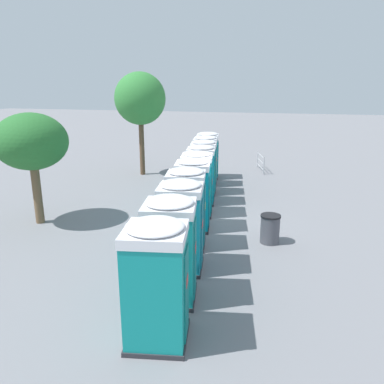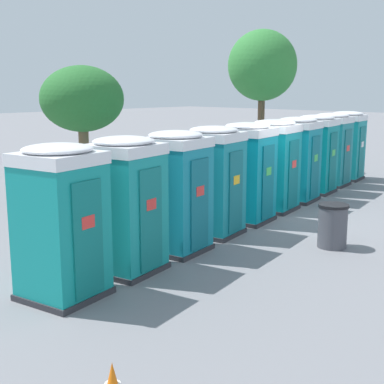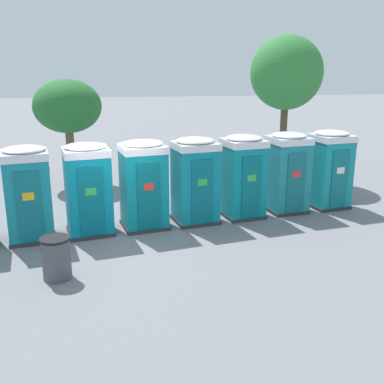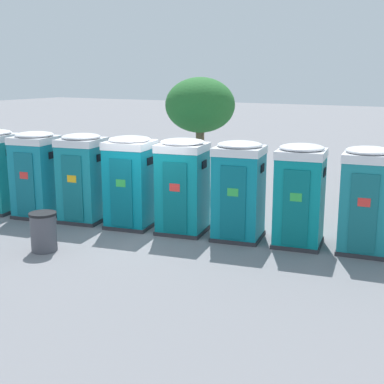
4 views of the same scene
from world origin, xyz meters
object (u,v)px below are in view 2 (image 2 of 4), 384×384
portapotty_4 (247,172)px  trash_can (333,226)px  street_tree_1 (262,66)px  portapotty_0 (61,221)px  street_tree_0 (82,100)px  portapotty_2 (176,191)px  portapotty_3 (214,180)px  portapotty_6 (297,159)px  portapotty_8 (331,149)px  portapotty_7 (316,154)px  portapotty_1 (125,204)px  portapotty_5 (274,165)px  portapotty_9 (346,145)px

portapotty_4 → trash_can: (-0.58, -2.76, -0.80)m
street_tree_1 → trash_can: size_ratio=6.01×
portapotty_0 → street_tree_0: (5.18, 6.62, 1.74)m
portapotty_2 → portapotty_3: 1.55m
portapotty_6 → street_tree_0: bearing=127.5°
portapotty_3 → portapotty_8: size_ratio=1.00×
portapotty_7 → portapotty_0: bearing=-171.2°
portapotty_1 → portapotty_4: bearing=8.7°
portapotty_5 → portapotty_9: 6.20m
trash_can → portapotty_0: bearing=161.7°
portapotty_2 → portapotty_7: 7.75m
portapotty_1 → portapotty_2: 1.55m
portapotty_5 → portapotty_6: 1.55m
portapotty_1 → street_tree_0: bearing=60.3°
portapotty_1 → portapotty_4: 4.65m
portapotty_6 → street_tree_0: (-4.01, 5.22, 1.74)m
portapotty_3 → portapotty_7: (6.13, 0.92, 0.00)m
portapotty_0 → portapotty_3: 4.65m
portapotty_4 → portapotty_6: same height
portapotty_5 → street_tree_0: 6.23m
portapotty_1 → portapotty_2: size_ratio=1.00×
portapotty_5 → trash_can: size_ratio=2.67×
portapotty_9 → trash_can: (-8.23, -3.99, -0.80)m
portapotty_8 → portapotty_9: (1.53, 0.23, -0.00)m
portapotty_1 → portapotty_3: (3.06, 0.50, 0.00)m
portapotty_4 → trash_can: size_ratio=2.67×
portapotty_5 → trash_can: (-2.11, -3.00, -0.80)m
portapotty_0 → trash_can: bearing=-18.3°
portapotty_4 → portapotty_8: (6.12, 1.00, 0.00)m
portapotty_0 → portapotty_6: same height
portapotty_1 → portapotty_2: (1.54, 0.21, 0.00)m
portapotty_9 → street_tree_0: (-8.60, 4.46, 1.74)m
street_tree_1 → portapotty_3: bearing=-149.9°
street_tree_0 → trash_can: (0.37, -8.45, -2.54)m
portapotty_3 → portapotty_4: same height
portapotty_0 → portapotty_1: 1.55m
portapotty_4 → street_tree_1: bearing=33.9°
portapotty_1 → portapotty_3: same height
portapotty_1 → trash_can: (4.01, -2.06, -0.80)m
street_tree_0 → portapotty_8: bearing=-33.6°
portapotty_3 → street_tree_0: size_ratio=0.62×
portapotty_6 → portapotty_7: (1.53, 0.25, 0.00)m
portapotty_5 → portapotty_7: (3.06, 0.48, 0.00)m
portapotty_2 → trash_can: size_ratio=2.67×
portapotty_3 → portapotty_6: 4.65m
portapotty_2 → portapotty_5: bearing=9.0°
portapotty_3 → trash_can: (0.96, -2.56, -0.80)m
trash_can → portapotty_3: bearing=110.5°
portapotty_3 → portapotty_0: bearing=-170.9°
portapotty_4 → street_tree_0: bearing=99.5°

